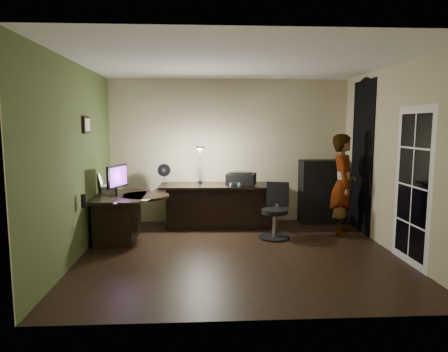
{
  "coord_description": "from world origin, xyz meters",
  "views": [
    {
      "loc": [
        -0.52,
        -5.57,
        1.84
      ],
      "look_at": [
        -0.15,
        1.05,
        1.0
      ],
      "focal_mm": 32.0,
      "sensor_mm": 36.0,
      "label": 1
    }
  ],
  "objects": [
    {
      "name": "laptop",
      "position": [
        -2.07,
        1.18,
        0.94
      ],
      "size": [
        0.39,
        0.37,
        0.23
      ],
      "primitive_type": "cube",
      "rotation": [
        0.0,
        0.0,
        0.18
      ],
      "color": "silver",
      "rests_on": "laptop_stand"
    },
    {
      "name": "wall_right",
      "position": [
        2.25,
        0.0,
        1.35
      ],
      "size": [
        0.01,
        4.0,
        2.7
      ],
      "primitive_type": "cube",
      "color": "#BBAF89",
      "rests_on": "floor"
    },
    {
      "name": "arched_doorway",
      "position": [
        2.24,
        1.15,
        1.3
      ],
      "size": [
        0.01,
        0.9,
        2.6
      ],
      "primitive_type": "cube",
      "color": "black",
      "rests_on": "floor"
    },
    {
      "name": "ceiling",
      "position": [
        0.0,
        0.0,
        2.71
      ],
      "size": [
        4.5,
        4.0,
        0.01
      ],
      "primitive_type": "cube",
      "color": "silver",
      "rests_on": "floor"
    },
    {
      "name": "cabinet",
      "position": [
        1.73,
        1.78,
        0.6
      ],
      "size": [
        0.8,
        0.41,
        1.19
      ],
      "primitive_type": "cube",
      "rotation": [
        0.0,
        0.0,
        0.02
      ],
      "color": "black",
      "rests_on": "floor"
    },
    {
      "name": "monitor",
      "position": [
        -1.88,
        0.76,
        0.9
      ],
      "size": [
        0.29,
        0.56,
        0.37
      ],
      "primitive_type": "cube",
      "rotation": [
        0.0,
        0.0,
        -0.34
      ],
      "color": "black",
      "rests_on": "desk_left"
    },
    {
      "name": "laptop_stand",
      "position": [
        -2.08,
        1.18,
        0.77
      ],
      "size": [
        0.28,
        0.25,
        0.1
      ],
      "primitive_type": "cube",
      "rotation": [
        0.0,
        0.0,
        0.18
      ],
      "color": "silver",
      "rests_on": "desk_left"
    },
    {
      "name": "speaker",
      "position": [
        -2.15,
        -0.06,
        0.81
      ],
      "size": [
        0.08,
        0.08,
        0.18
      ],
      "primitive_type": "cylinder",
      "rotation": [
        0.0,
        0.0,
        0.19
      ],
      "color": "black",
      "rests_on": "desk_left"
    },
    {
      "name": "wall_left",
      "position": [
        -2.25,
        0.0,
        1.35
      ],
      "size": [
        0.01,
        4.0,
        2.7
      ],
      "primitive_type": "cube",
      "color": "#BBAF89",
      "rests_on": "floor"
    },
    {
      "name": "notepad",
      "position": [
        -1.4,
        0.44,
        0.72
      ],
      "size": [
        0.2,
        0.24,
        0.01
      ],
      "primitive_type": "cube",
      "rotation": [
        0.0,
        0.0,
        -0.29
      ],
      "color": "silver",
      "rests_on": "desk_left"
    },
    {
      "name": "printer",
      "position": [
        0.17,
        1.41,
        0.91
      ],
      "size": [
        0.58,
        0.5,
        0.22
      ],
      "primitive_type": "cube",
      "rotation": [
        0.0,
        0.0,
        -0.27
      ],
      "color": "black",
      "rests_on": "desk_right"
    },
    {
      "name": "wall_back",
      "position": [
        0.0,
        2.0,
        1.35
      ],
      "size": [
        4.5,
        0.01,
        2.7
      ],
      "primitive_type": "cube",
      "color": "#BBAF89",
      "rests_on": "floor"
    },
    {
      "name": "floor",
      "position": [
        0.0,
        0.0,
        -0.01
      ],
      "size": [
        4.5,
        4.0,
        0.01
      ],
      "primitive_type": "cube",
      "color": "black",
      "rests_on": "ground"
    },
    {
      "name": "green_wall_overlay",
      "position": [
        -2.24,
        0.0,
        1.35
      ],
      "size": [
        0.0,
        4.0,
        2.7
      ],
      "primitive_type": "cube",
      "color": "#485A2C",
      "rests_on": "floor"
    },
    {
      "name": "office_chair",
      "position": [
        0.66,
        0.76,
        0.45
      ],
      "size": [
        0.66,
        0.66,
        0.91
      ],
      "primitive_type": "cube",
      "rotation": [
        0.0,
        0.0,
        -0.4
      ],
      "color": "black",
      "rests_on": "floor"
    },
    {
      "name": "headphones",
      "position": [
        0.04,
        1.13,
        0.84
      ],
      "size": [
        0.19,
        0.13,
        0.08
      ],
      "primitive_type": "cube",
      "rotation": [
        0.0,
        0.0,
        0.34
      ],
      "color": "#225E84",
      "rests_on": "desk_right"
    },
    {
      "name": "framed_picture",
      "position": [
        -2.22,
        0.45,
        1.85
      ],
      "size": [
        0.04,
        0.3,
        0.25
      ],
      "primitive_type": "cube",
      "color": "black",
      "rests_on": "wall_left"
    },
    {
      "name": "wall_front",
      "position": [
        0.0,
        -2.0,
        1.35
      ],
      "size": [
        4.5,
        0.01,
        2.7
      ],
      "primitive_type": "cube",
      "color": "#BBAF89",
      "rests_on": "floor"
    },
    {
      "name": "mouse",
      "position": [
        -1.76,
        0.1,
        0.74
      ],
      "size": [
        0.07,
        0.1,
        0.04
      ],
      "primitive_type": "ellipsoid",
      "rotation": [
        0.0,
        0.0,
        -0.11
      ],
      "color": "silver",
      "rests_on": "desk_left"
    },
    {
      "name": "phone",
      "position": [
        -1.33,
        0.46,
        0.72
      ],
      "size": [
        0.06,
        0.12,
        0.01
      ],
      "primitive_type": "cube",
      "rotation": [
        0.0,
        0.0,
        -0.01
      ],
      "color": "black",
      "rests_on": "desk_left"
    },
    {
      "name": "desk_left",
      "position": [
        -1.83,
        0.83,
        0.36
      ],
      "size": [
        0.79,
        1.27,
        0.73
      ],
      "primitive_type": "cube",
      "rotation": [
        0.0,
        0.0,
        0.01
      ],
      "color": "black",
      "rests_on": "floor"
    },
    {
      "name": "desk_right",
      "position": [
        -0.21,
        1.53,
        0.39
      ],
      "size": [
        2.12,
        0.81,
        0.78
      ],
      "primitive_type": "cube",
      "rotation": [
        0.0,
        0.0,
        -0.04
      ],
      "color": "black",
      "rests_on": "floor"
    },
    {
      "name": "desk_fan",
      "position": [
        -1.2,
        1.63,
        0.98
      ],
      "size": [
        0.24,
        0.15,
        0.36
      ],
      "primitive_type": "cube",
      "rotation": [
        0.0,
        0.0,
        -0.12
      ],
      "color": "black",
      "rests_on": "desk_right"
    },
    {
      "name": "pen",
      "position": [
        -1.77,
        0.61,
        0.72
      ],
      "size": [
        0.08,
        0.13,
        0.01
      ],
      "primitive_type": "cube",
      "rotation": [
        0.0,
        0.0,
        0.53
      ],
      "color": "black",
      "rests_on": "desk_left"
    },
    {
      "name": "french_door",
      "position": [
        2.24,
        -0.55,
        1.05
      ],
      "size": [
        0.02,
        0.92,
        2.1
      ],
      "primitive_type": "cube",
      "color": "white",
      "rests_on": "floor"
    },
    {
      "name": "person",
      "position": [
        1.86,
        0.98,
        0.85
      ],
      "size": [
        0.56,
        0.7,
        1.7
      ],
      "primitive_type": "imported",
      "rotation": [
        0.0,
        0.0,
        1.28
      ],
      "color": "#D8A88C",
      "rests_on": "floor"
    },
    {
      "name": "desk_lamp",
      "position": [
        -0.55,
        1.47,
        1.17
      ],
      "size": [
        0.29,
        0.38,
        0.74
      ],
      "primitive_type": "cube",
      "rotation": [
        0.0,
        0.0,
        -0.4
      ],
      "color": "black",
      "rests_on": "desk_right"
    }
  ]
}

